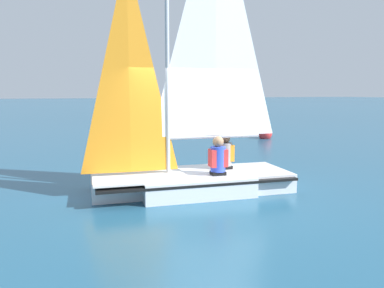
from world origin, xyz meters
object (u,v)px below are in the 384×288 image
sailor_helm (218,163)px  buoy_marker (265,133)px  sailboat_main (192,149)px  sailor_crew (225,158)px

sailor_helm → buoy_marker: size_ratio=0.93×
sailor_helm → buoy_marker: bearing=-122.4°
sailboat_main → buoy_marker: size_ratio=4.92×
sailor_helm → buoy_marker: (-7.41, 5.98, -0.40)m
buoy_marker → sailor_helm: bearing=-38.9°
sailboat_main → buoy_marker: sailboat_main is taller
sailor_crew → buoy_marker: sailor_crew is taller
sailboat_main → sailor_crew: sailboat_main is taller
sailor_helm → sailor_crew: same height
sailor_helm → sailor_crew: bearing=-123.2°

